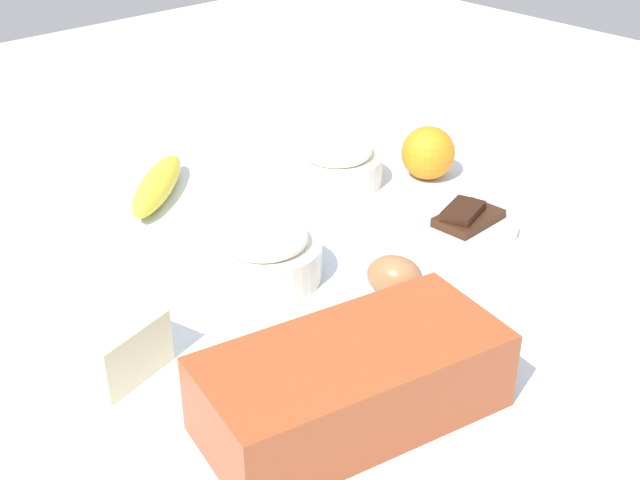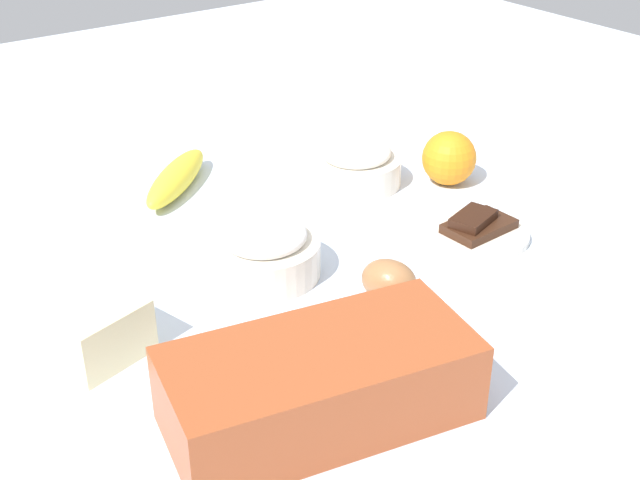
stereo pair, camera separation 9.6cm
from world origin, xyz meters
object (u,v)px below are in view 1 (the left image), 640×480
(chocolate_plate, at_px, (467,222))
(banana, at_px, (157,185))
(flour_bowl, at_px, (337,162))
(loaf_pan, at_px, (352,381))
(sugar_bowl, at_px, (265,253))
(egg_near_butter, at_px, (395,277))
(orange_fruit, at_px, (428,153))
(butter_block, at_px, (117,347))

(chocolate_plate, bearing_deg, banana, -54.77)
(flour_bowl, bearing_deg, banana, -30.71)
(loaf_pan, height_order, chocolate_plate, loaf_pan)
(sugar_bowl, distance_m, egg_near_butter, 0.15)
(sugar_bowl, bearing_deg, banana, -94.73)
(flour_bowl, relative_size, banana, 0.69)
(orange_fruit, height_order, butter_block, orange_fruit)
(sugar_bowl, xyz_separation_m, banana, (-0.02, -0.27, -0.01))
(loaf_pan, distance_m, banana, 0.53)
(flour_bowl, height_order, egg_near_butter, flour_bowl)
(flour_bowl, height_order, butter_block, flour_bowl)
(sugar_bowl, bearing_deg, egg_near_butter, 122.60)
(loaf_pan, relative_size, sugar_bowl, 2.25)
(orange_fruit, relative_size, butter_block, 0.87)
(loaf_pan, bearing_deg, orange_fruit, -134.42)
(loaf_pan, bearing_deg, sugar_bowl, -100.06)
(loaf_pan, height_order, butter_block, loaf_pan)
(loaf_pan, xyz_separation_m, butter_block, (0.12, -0.20, -0.01))
(flour_bowl, distance_m, chocolate_plate, 0.22)
(egg_near_butter, bearing_deg, flour_bowl, -121.13)
(sugar_bowl, relative_size, orange_fruit, 1.69)
(flour_bowl, height_order, banana, flour_bowl)
(loaf_pan, bearing_deg, butter_block, -47.13)
(flour_bowl, bearing_deg, egg_near_butter, 58.87)
(loaf_pan, height_order, flour_bowl, loaf_pan)
(flour_bowl, xyz_separation_m, banana, (0.22, -0.13, -0.01))
(butter_block, xyz_separation_m, chocolate_plate, (-0.49, 0.04, -0.02))
(sugar_bowl, bearing_deg, loaf_pan, 68.39)
(butter_block, relative_size, chocolate_plate, 0.69)
(orange_fruit, bearing_deg, flour_bowl, -35.14)
(butter_block, bearing_deg, flour_bowl, -159.08)
(flour_bowl, relative_size, sugar_bowl, 0.99)
(flour_bowl, xyz_separation_m, butter_block, (0.47, 0.18, -0.00))
(loaf_pan, relative_size, orange_fruit, 3.82)
(orange_fruit, distance_m, chocolate_plate, 0.17)
(orange_fruit, bearing_deg, egg_near_butter, 34.86)
(chocolate_plate, bearing_deg, sugar_bowl, -17.33)
(chocolate_plate, bearing_deg, orange_fruit, -120.05)
(orange_fruit, bearing_deg, butter_block, 9.90)
(banana, height_order, orange_fruit, orange_fruit)
(banana, bearing_deg, orange_fruit, 147.77)
(banana, bearing_deg, chocolate_plate, 125.23)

